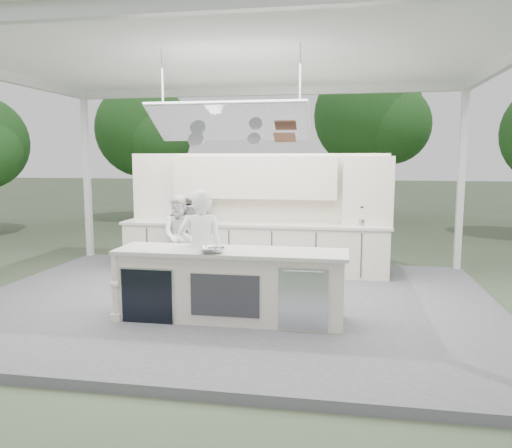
% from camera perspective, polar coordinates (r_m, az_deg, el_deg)
% --- Properties ---
extents(ground, '(90.00, 90.00, 0.00)m').
position_cam_1_polar(ground, '(7.82, -2.82, -9.46)').
color(ground, '#47563B').
rests_on(ground, ground).
extents(stage_deck, '(8.00, 6.00, 0.12)m').
position_cam_1_polar(stage_deck, '(7.80, -2.82, -9.04)').
color(stage_deck, slate).
rests_on(stage_deck, ground).
extents(tent, '(8.20, 6.20, 3.86)m').
position_cam_1_polar(tent, '(7.59, -3.01, 18.36)').
color(tent, white).
rests_on(tent, ground).
extents(demo_island, '(3.10, 0.79, 0.95)m').
position_cam_1_polar(demo_island, '(6.76, -3.08, -6.94)').
color(demo_island, white).
rests_on(demo_island, stage_deck).
extents(back_counter, '(5.08, 0.72, 0.95)m').
position_cam_1_polar(back_counter, '(9.49, -0.30, -2.69)').
color(back_counter, white).
rests_on(back_counter, stage_deck).
extents(back_wall_unit, '(5.05, 0.48, 2.25)m').
position_cam_1_polar(back_wall_unit, '(9.51, 2.57, 3.26)').
color(back_wall_unit, white).
rests_on(back_wall_unit, stage_deck).
extents(tree_cluster, '(19.55, 9.40, 5.85)m').
position_cam_1_polar(tree_cluster, '(17.18, 3.92, 10.90)').
color(tree_cluster, '#443622').
rests_on(tree_cluster, ground).
extents(head_chef, '(0.73, 0.58, 1.74)m').
position_cam_1_polar(head_chef, '(6.99, -6.32, -3.19)').
color(head_chef, white).
rests_on(head_chef, stage_deck).
extents(sous_chef, '(0.85, 0.74, 1.50)m').
position_cam_1_polar(sous_chef, '(9.26, -8.58, -1.31)').
color(sous_chef, white).
rests_on(sous_chef, stage_deck).
extents(toaster_oven, '(0.64, 0.52, 0.31)m').
position_cam_1_polar(toaster_oven, '(9.86, -7.12, 1.33)').
color(toaster_oven, '#B8BAC0').
rests_on(toaster_oven, back_counter).
extents(bowl_large, '(0.31, 0.31, 0.08)m').
position_cam_1_polar(bowl_large, '(6.47, -5.24, -2.97)').
color(bowl_large, silver).
rests_on(bowl_large, demo_island).
extents(bowl_small, '(0.30, 0.30, 0.07)m').
position_cam_1_polar(bowl_small, '(6.45, -4.60, -3.02)').
color(bowl_small, silver).
rests_on(bowl_small, demo_island).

